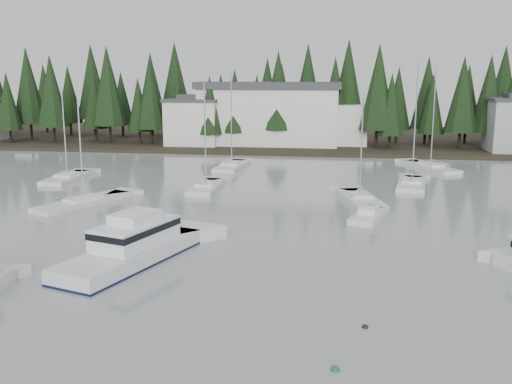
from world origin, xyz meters
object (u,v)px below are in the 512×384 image
(sailboat_10, at_px, (68,179))
(runabout_1, at_px, (368,217))
(cabin_cruiser_center, at_px, (133,250))
(house_west, at_px, (194,121))
(sailboat_8, at_px, (84,204))
(sailboat_2, at_px, (206,189))
(sailboat_9, at_px, (430,168))
(harbor_inn, at_px, (281,114))
(sailboat_11, at_px, (359,200))
(sailboat_0, at_px, (412,185))
(sailboat_6, at_px, (232,167))

(sailboat_10, relative_size, runabout_1, 1.80)
(cabin_cruiser_center, bearing_deg, runabout_1, -30.92)
(cabin_cruiser_center, distance_m, sailboat_10, 34.55)
(house_west, distance_m, sailboat_8, 46.53)
(house_west, bearing_deg, sailboat_8, -88.60)
(sailboat_2, height_order, sailboat_8, sailboat_8)
(house_west, bearing_deg, sailboat_9, -25.77)
(house_west, xyz_separation_m, sailboat_8, (1.13, -46.29, -4.58))
(house_west, xyz_separation_m, harbor_inn, (15.04, 3.34, 1.12))
(sailboat_2, bearing_deg, sailboat_11, -103.81)
(sailboat_11, bearing_deg, sailboat_8, 87.43)
(harbor_inn, distance_m, sailboat_8, 51.86)
(runabout_1, bearing_deg, harbor_inn, 30.92)
(harbor_inn, xyz_separation_m, runabout_1, (13.35, -51.26, -5.64))
(house_west, xyz_separation_m, runabout_1, (28.39, -47.92, -4.52))
(cabin_cruiser_center, bearing_deg, sailboat_10, 51.08)
(sailboat_0, distance_m, sailboat_10, 40.93)
(harbor_inn, bearing_deg, runabout_1, -75.41)
(sailboat_0, distance_m, runabout_1, 17.41)
(sailboat_2, height_order, sailboat_9, sailboat_9)
(cabin_cruiser_center, height_order, sailboat_6, sailboat_6)
(sailboat_0, xyz_separation_m, sailboat_9, (3.90, 13.16, -0.01))
(sailboat_6, xyz_separation_m, sailboat_11, (16.86, -19.17, -0.01))
(harbor_inn, height_order, sailboat_6, sailboat_6)
(sailboat_6, xyz_separation_m, sailboat_10, (-17.89, -12.25, -0.01))
(house_west, bearing_deg, sailboat_6, -62.86)
(house_west, bearing_deg, sailboat_11, -55.54)
(sailboat_9, height_order, sailboat_11, sailboat_9)
(harbor_inn, height_order, sailboat_10, harbor_inn)
(runabout_1, bearing_deg, sailboat_8, 102.91)
(harbor_inn, xyz_separation_m, sailboat_11, (12.75, -43.84, -5.72))
(sailboat_11, bearing_deg, sailboat_0, -48.79)
(sailboat_0, bearing_deg, house_west, 56.23)
(sailboat_0, relative_size, sailboat_11, 1.31)
(sailboat_6, relative_size, runabout_1, 2.19)
(sailboat_0, height_order, sailboat_8, sailboat_0)
(sailboat_8, distance_m, sailboat_10, 15.06)
(sailboat_10, xyz_separation_m, sailboat_11, (34.75, -6.92, 0.00))
(sailboat_2, height_order, sailboat_11, sailboat_2)
(house_west, distance_m, sailboat_2, 38.77)
(sailboat_2, distance_m, sailboat_8, 13.71)
(harbor_inn, xyz_separation_m, sailboat_2, (-3.95, -40.20, -5.71))
(cabin_cruiser_center, height_order, runabout_1, cabin_cruiser_center)
(sailboat_2, distance_m, sailboat_11, 17.10)
(sailboat_8, distance_m, runabout_1, 27.31)
(harbor_inn, height_order, sailboat_2, sailboat_2)
(sailboat_0, distance_m, sailboat_6, 25.09)
(sailboat_6, height_order, sailboat_11, sailboat_6)
(cabin_cruiser_center, xyz_separation_m, sailboat_6, (-1.27, 41.00, -0.70))
(cabin_cruiser_center, height_order, sailboat_10, sailboat_10)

